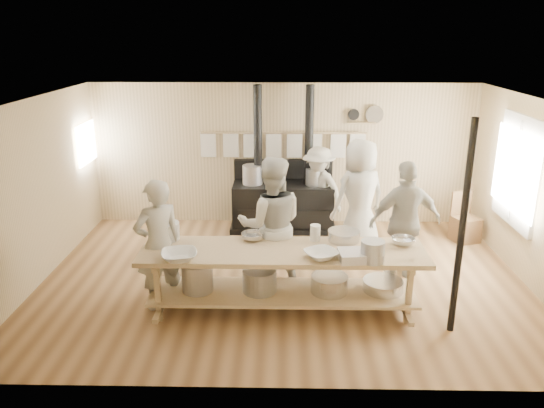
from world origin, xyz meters
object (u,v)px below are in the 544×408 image
object	(u,v)px
cook_left	(271,225)
cook_right	(405,222)
prep_table	(282,273)
roasting_pan	(360,256)
stove	(283,201)
cook_far_left	(158,245)
chair	(465,227)
cook_center	(359,197)
cook_by_window	(318,190)

from	to	relation	value
cook_left	cook_right	bearing A→B (deg)	-174.84
prep_table	cook_right	distance (m)	2.02
cook_right	roasting_pan	world-z (taller)	cook_right
stove	cook_far_left	bearing A→B (deg)	-118.44
prep_table	chair	xyz separation A→B (m)	(3.15, 2.47, -0.27)
cook_center	cook_right	distance (m)	1.11
cook_left	roasting_pan	world-z (taller)	cook_left
cook_right	cook_by_window	xyz separation A→B (m)	(-1.11, 1.90, -0.11)
cook_by_window	chair	world-z (taller)	cook_by_window
cook_center	cook_by_window	xyz separation A→B (m)	(-0.59, 0.92, -0.16)
cook_by_window	roasting_pan	xyz separation A→B (m)	(0.30, -3.14, 0.12)
cook_left	roasting_pan	bearing A→B (deg)	135.51
cook_left	cook_right	world-z (taller)	cook_left
stove	roasting_pan	distance (m)	3.45
cook_far_left	cook_center	distance (m)	3.37
cook_by_window	cook_right	bearing A→B (deg)	-19.40
cook_far_left	cook_right	bearing A→B (deg)	159.60
cook_left	cook_center	size ratio (longest dim) A/B	1.01
cook_far_left	cook_right	distance (m)	3.44
cook_center	chair	distance (m)	2.12
prep_table	roasting_pan	size ratio (longest dim) A/B	7.21
cook_far_left	roasting_pan	xyz separation A→B (m)	(2.52, -0.37, 0.04)
cook_center	cook_right	size ratio (longest dim) A/B	1.06
prep_table	stove	bearing A→B (deg)	89.96
cook_by_window	roasting_pan	distance (m)	3.15
stove	cook_right	xyz separation A→B (m)	(1.74, -2.07, 0.37)
cook_left	cook_center	xyz separation A→B (m)	(1.38, 1.31, -0.01)
stove	cook_left	xyz separation A→B (m)	(-0.16, -2.40, 0.43)
stove	prep_table	bearing A→B (deg)	-90.04
cook_far_left	cook_left	size ratio (longest dim) A/B	0.91
stove	cook_far_left	distance (m)	3.36
stove	cook_center	distance (m)	1.69
stove	cook_by_window	bearing A→B (deg)	-14.83
cook_left	roasting_pan	xyz separation A→B (m)	(1.09, -0.91, -0.05)
prep_table	cook_right	size ratio (longest dim) A/B	2.03
stove	cook_by_window	size ratio (longest dim) A/B	1.66
cook_center	cook_right	bearing A→B (deg)	92.09
cook_left	cook_center	world-z (taller)	cook_left
cook_right	cook_far_left	bearing A→B (deg)	6.66
prep_table	cook_by_window	world-z (taller)	cook_by_window
cook_right	roasting_pan	xyz separation A→B (m)	(-0.81, -1.23, 0.02)
cook_center	cook_by_window	bearing A→B (deg)	-82.95
cook_center	chair	bearing A→B (deg)	169.95
cook_right	roasting_pan	distance (m)	1.48
cook_far_left	roasting_pan	world-z (taller)	cook_far_left
cook_far_left	cook_right	world-z (taller)	cook_right
cook_far_left	chair	distance (m)	5.34
cook_by_window	chair	bearing A→B (deg)	31.72
cook_far_left	chair	xyz separation A→B (m)	(4.74, 2.39, -0.62)
cook_by_window	chair	xyz separation A→B (m)	(2.52, -0.38, -0.53)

